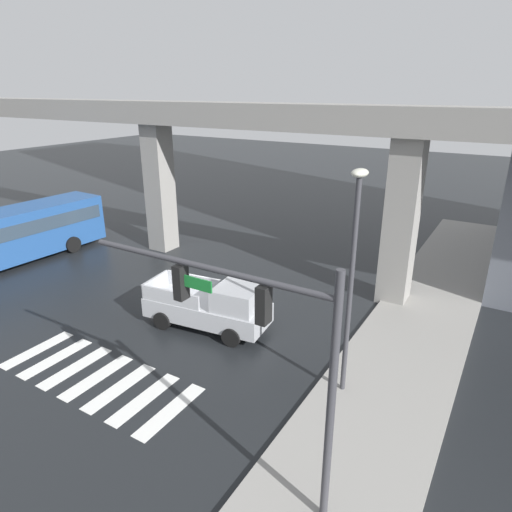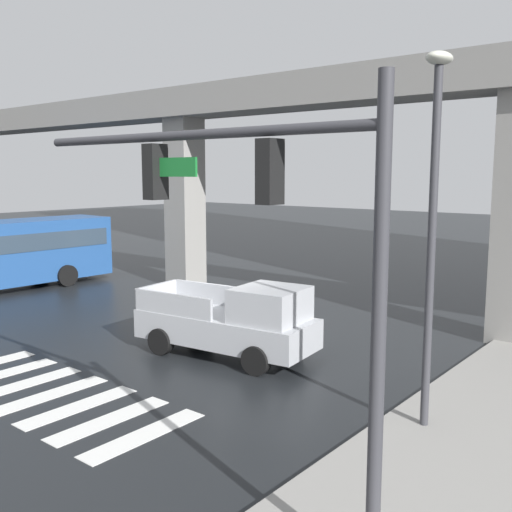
{
  "view_description": "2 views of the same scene",
  "coord_description": "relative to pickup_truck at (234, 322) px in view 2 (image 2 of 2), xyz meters",
  "views": [
    {
      "loc": [
        11.27,
        -14.54,
        9.26
      ],
      "look_at": [
        1.52,
        1.6,
        2.15
      ],
      "focal_mm": 31.29,
      "sensor_mm": 36.0,
      "label": 1
    },
    {
      "loc": [
        11.8,
        -13.44,
        5.07
      ],
      "look_at": [
        0.55,
        0.43,
        2.52
      ],
      "focal_mm": 41.15,
      "sensor_mm": 36.0,
      "label": 2
    }
  ],
  "objects": [
    {
      "name": "ground_plane",
      "position": [
        -1.45,
        1.62,
        -0.99
      ],
      "size": [
        120.0,
        120.0,
        0.0
      ],
      "primitive_type": "plane",
      "color": "black"
    },
    {
      "name": "crosswalk_stripes",
      "position": [
        -1.45,
        -4.78,
        -0.98
      ],
      "size": [
        7.15,
        2.8,
        0.01
      ],
      "color": "silver",
      "rests_on": "ground"
    },
    {
      "name": "elevated_overpass",
      "position": [
        -1.45,
        6.39,
        6.3
      ],
      "size": [
        52.49,
        1.98,
        8.61
      ],
      "color": "gray",
      "rests_on": "ground"
    },
    {
      "name": "pickup_truck",
      "position": [
        0.0,
        0.0,
        0.0
      ],
      "size": [
        5.29,
        2.53,
        2.08
      ],
      "color": "#A8AAAF",
      "rests_on": "ground"
    },
    {
      "name": "traffic_signal_mast",
      "position": [
        5.58,
        -5.8,
        3.4
      ],
      "size": [
        6.49,
        0.32,
        6.2
      ],
      "color": "#38383D",
      "rests_on": "ground"
    },
    {
      "name": "street_lamp_near_corner",
      "position": [
        6.01,
        -1.2,
        3.57
      ],
      "size": [
        0.44,
        0.7,
        7.24
      ],
      "color": "#38383D",
      "rests_on": "ground"
    }
  ]
}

